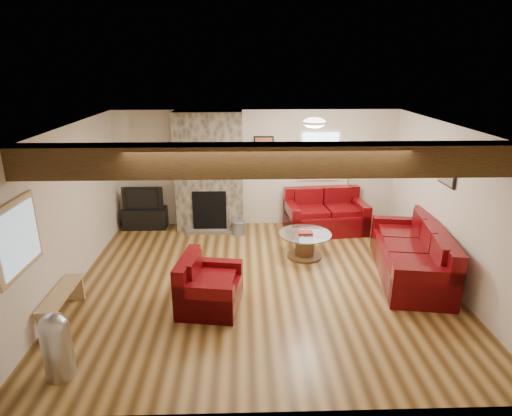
{
  "coord_description": "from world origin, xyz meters",
  "views": [
    {
      "loc": [
        -0.29,
        -6.23,
        3.4
      ],
      "look_at": [
        -0.09,
        0.4,
        1.15
      ],
      "focal_mm": 30.0,
      "sensor_mm": 36.0,
      "label": 1
    }
  ],
  "objects_px": {
    "loveseat": "(326,212)",
    "television": "(144,197)",
    "sofa_three": "(411,251)",
    "armchair_red": "(210,283)",
    "coffee_table": "(305,245)",
    "floor_lamp": "(349,163)",
    "tv_cabinet": "(145,218)"
  },
  "relations": [
    {
      "from": "loveseat",
      "to": "television",
      "type": "distance_m",
      "value": 3.88
    },
    {
      "from": "sofa_three",
      "to": "television",
      "type": "xyz_separation_m",
      "value": [
        -4.9,
        2.35,
        0.26
      ]
    },
    {
      "from": "loveseat",
      "to": "armchair_red",
      "type": "relative_size",
      "value": 1.74
    },
    {
      "from": "coffee_table",
      "to": "television",
      "type": "xyz_separation_m",
      "value": [
        -3.25,
        1.57,
        0.47
      ]
    },
    {
      "from": "sofa_three",
      "to": "armchair_red",
      "type": "relative_size",
      "value": 2.42
    },
    {
      "from": "sofa_three",
      "to": "floor_lamp",
      "type": "bearing_deg",
      "value": -158.55
    },
    {
      "from": "loveseat",
      "to": "television",
      "type": "xyz_separation_m",
      "value": [
        -3.86,
        0.3,
        0.27
      ]
    },
    {
      "from": "tv_cabinet",
      "to": "coffee_table",
      "type": "bearing_deg",
      "value": -25.86
    },
    {
      "from": "television",
      "to": "tv_cabinet",
      "type": "bearing_deg",
      "value": 0.0
    },
    {
      "from": "sofa_three",
      "to": "loveseat",
      "type": "distance_m",
      "value": 2.3
    },
    {
      "from": "coffee_table",
      "to": "floor_lamp",
      "type": "bearing_deg",
      "value": 54.68
    },
    {
      "from": "tv_cabinet",
      "to": "television",
      "type": "distance_m",
      "value": 0.48
    },
    {
      "from": "sofa_three",
      "to": "coffee_table",
      "type": "height_order",
      "value": "sofa_three"
    },
    {
      "from": "loveseat",
      "to": "coffee_table",
      "type": "height_order",
      "value": "loveseat"
    },
    {
      "from": "armchair_red",
      "to": "television",
      "type": "distance_m",
      "value": 3.63
    },
    {
      "from": "armchair_red",
      "to": "coffee_table",
      "type": "height_order",
      "value": "armchair_red"
    },
    {
      "from": "loveseat",
      "to": "tv_cabinet",
      "type": "xyz_separation_m",
      "value": [
        -3.86,
        0.3,
        -0.21
      ]
    },
    {
      "from": "sofa_three",
      "to": "floor_lamp",
      "type": "distance_m",
      "value": 2.61
    },
    {
      "from": "coffee_table",
      "to": "tv_cabinet",
      "type": "distance_m",
      "value": 3.61
    },
    {
      "from": "loveseat",
      "to": "coffee_table",
      "type": "distance_m",
      "value": 1.43
    },
    {
      "from": "sofa_three",
      "to": "loveseat",
      "type": "height_order",
      "value": "sofa_three"
    },
    {
      "from": "loveseat",
      "to": "television",
      "type": "height_order",
      "value": "television"
    },
    {
      "from": "tv_cabinet",
      "to": "sofa_three",
      "type": "bearing_deg",
      "value": -25.63
    },
    {
      "from": "sofa_three",
      "to": "tv_cabinet",
      "type": "distance_m",
      "value": 5.44
    },
    {
      "from": "coffee_table",
      "to": "floor_lamp",
      "type": "distance_m",
      "value": 2.28
    },
    {
      "from": "tv_cabinet",
      "to": "television",
      "type": "height_order",
      "value": "television"
    },
    {
      "from": "coffee_table",
      "to": "floor_lamp",
      "type": "height_order",
      "value": "floor_lamp"
    },
    {
      "from": "television",
      "to": "sofa_three",
      "type": "bearing_deg",
      "value": -25.63
    },
    {
      "from": "coffee_table",
      "to": "tv_cabinet",
      "type": "bearing_deg",
      "value": 154.14
    },
    {
      "from": "loveseat",
      "to": "armchair_red",
      "type": "xyz_separation_m",
      "value": [
        -2.23,
        -2.93,
        -0.05
      ]
    },
    {
      "from": "tv_cabinet",
      "to": "television",
      "type": "bearing_deg",
      "value": 0.0
    },
    {
      "from": "sofa_three",
      "to": "armchair_red",
      "type": "height_order",
      "value": "sofa_three"
    }
  ]
}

